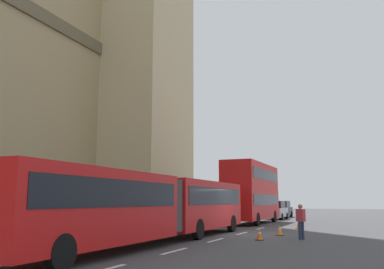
{
  "coord_description": "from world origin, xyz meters",
  "views": [
    {
      "loc": [
        -22.67,
        -6.63,
        1.85
      ],
      "look_at": [
        6.66,
        5.62,
        7.05
      ],
      "focal_mm": 38.11,
      "sensor_mm": 36.0,
      "label": 1
    }
  ],
  "objects_px": {
    "sedan_lead": "(276,210)",
    "traffic_cone_east": "(298,225)",
    "sedan_trailing": "(282,209)",
    "pedestrian_near_cones": "(301,220)",
    "double_decker_bus": "(252,191)",
    "articulated_bus": "(156,203)",
    "traffic_cone_west": "(259,234)",
    "traffic_cone_middle": "(280,230)"
  },
  "relations": [
    {
      "from": "sedan_lead",
      "to": "traffic_cone_east",
      "type": "relative_size",
      "value": 7.59
    },
    {
      "from": "sedan_trailing",
      "to": "pedestrian_near_cones",
      "type": "xyz_separation_m",
      "value": [
        -27.14,
        -5.9,
        -0.0
      ]
    },
    {
      "from": "double_decker_bus",
      "to": "articulated_bus",
      "type": "bearing_deg",
      "value": -179.99
    },
    {
      "from": "articulated_bus",
      "to": "traffic_cone_west",
      "type": "bearing_deg",
      "value": -51.12
    },
    {
      "from": "sedan_lead",
      "to": "articulated_bus",
      "type": "bearing_deg",
      "value": 179.44
    },
    {
      "from": "double_decker_bus",
      "to": "traffic_cone_middle",
      "type": "distance_m",
      "value": 12.11
    },
    {
      "from": "double_decker_bus",
      "to": "pedestrian_near_cones",
      "type": "xyz_separation_m",
      "value": [
        -13.0,
        -5.72,
        -1.8
      ]
    },
    {
      "from": "sedan_trailing",
      "to": "traffic_cone_middle",
      "type": "bearing_deg",
      "value": -169.89
    },
    {
      "from": "traffic_cone_east",
      "to": "articulated_bus",
      "type": "bearing_deg",
      "value": 159.42
    },
    {
      "from": "double_decker_bus",
      "to": "sedan_trailing",
      "type": "bearing_deg",
      "value": 0.72
    },
    {
      "from": "sedan_trailing",
      "to": "traffic_cone_west",
      "type": "bearing_deg",
      "value": -171.74
    },
    {
      "from": "double_decker_bus",
      "to": "traffic_cone_east",
      "type": "bearing_deg",
      "value": -139.88
    },
    {
      "from": "sedan_lead",
      "to": "traffic_cone_west",
      "type": "bearing_deg",
      "value": -170.75
    },
    {
      "from": "double_decker_bus",
      "to": "traffic_cone_middle",
      "type": "xyz_separation_m",
      "value": [
        -11.05,
        -4.31,
        -2.43
      ]
    },
    {
      "from": "traffic_cone_middle",
      "to": "traffic_cone_west",
      "type": "bearing_deg",
      "value": 172.51
    },
    {
      "from": "sedan_lead",
      "to": "pedestrian_near_cones",
      "type": "xyz_separation_m",
      "value": [
        -21.41,
        -5.47,
        -0.0
      ]
    },
    {
      "from": "sedan_trailing",
      "to": "traffic_cone_middle",
      "type": "relative_size",
      "value": 7.59
    },
    {
      "from": "sedan_lead",
      "to": "pedestrian_near_cones",
      "type": "bearing_deg",
      "value": -165.67
    },
    {
      "from": "traffic_cone_west",
      "to": "traffic_cone_east",
      "type": "height_order",
      "value": "same"
    },
    {
      "from": "articulated_bus",
      "to": "sedan_trailing",
      "type": "xyz_separation_m",
      "value": [
        31.37,
        0.18,
        -0.83
      ]
    },
    {
      "from": "traffic_cone_east",
      "to": "sedan_lead",
      "type": "bearing_deg",
      "value": 17.1
    },
    {
      "from": "articulated_bus",
      "to": "pedestrian_near_cones",
      "type": "bearing_deg",
      "value": -53.5
    },
    {
      "from": "traffic_cone_east",
      "to": "pedestrian_near_cones",
      "type": "distance_m",
      "value": 7.81
    },
    {
      "from": "traffic_cone_middle",
      "to": "traffic_cone_east",
      "type": "height_order",
      "value": "same"
    },
    {
      "from": "traffic_cone_west",
      "to": "pedestrian_near_cones",
      "type": "relative_size",
      "value": 0.34
    },
    {
      "from": "double_decker_bus",
      "to": "sedan_lead",
      "type": "xyz_separation_m",
      "value": [
        8.41,
        -0.25,
        -1.8
      ]
    },
    {
      "from": "sedan_lead",
      "to": "traffic_cone_middle",
      "type": "height_order",
      "value": "sedan_lead"
    },
    {
      "from": "sedan_lead",
      "to": "pedestrian_near_cones",
      "type": "height_order",
      "value": "sedan_lead"
    },
    {
      "from": "sedan_lead",
      "to": "sedan_trailing",
      "type": "distance_m",
      "value": 5.74
    },
    {
      "from": "traffic_cone_middle",
      "to": "pedestrian_near_cones",
      "type": "height_order",
      "value": "pedestrian_near_cones"
    },
    {
      "from": "sedan_trailing",
      "to": "traffic_cone_middle",
      "type": "height_order",
      "value": "sedan_trailing"
    },
    {
      "from": "double_decker_bus",
      "to": "pedestrian_near_cones",
      "type": "distance_m",
      "value": 14.31
    },
    {
      "from": "sedan_trailing",
      "to": "traffic_cone_west",
      "type": "distance_m",
      "value": 28.52
    },
    {
      "from": "traffic_cone_west",
      "to": "traffic_cone_middle",
      "type": "height_order",
      "value": "same"
    },
    {
      "from": "articulated_bus",
      "to": "traffic_cone_east",
      "type": "xyz_separation_m",
      "value": [
        11.92,
        -4.47,
        -1.46
      ]
    },
    {
      "from": "traffic_cone_west",
      "to": "traffic_cone_middle",
      "type": "bearing_deg",
      "value": -7.49
    },
    {
      "from": "sedan_lead",
      "to": "pedestrian_near_cones",
      "type": "distance_m",
      "value": 22.1
    },
    {
      "from": "sedan_lead",
      "to": "traffic_cone_middle",
      "type": "distance_m",
      "value": 19.9
    },
    {
      "from": "sedan_lead",
      "to": "traffic_cone_west",
      "type": "xyz_separation_m",
      "value": [
        -22.49,
        -3.66,
        -0.63
      ]
    },
    {
      "from": "sedan_trailing",
      "to": "traffic_cone_east",
      "type": "bearing_deg",
      "value": -166.54
    },
    {
      "from": "sedan_lead",
      "to": "traffic_cone_middle",
      "type": "relative_size",
      "value": 7.59
    },
    {
      "from": "articulated_bus",
      "to": "traffic_cone_middle",
      "type": "bearing_deg",
      "value": -34.92
    }
  ]
}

